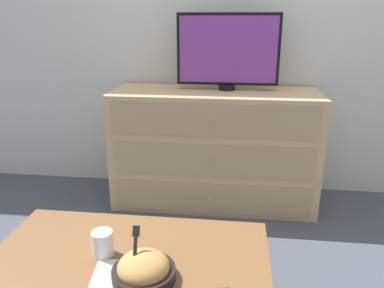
{
  "coord_description": "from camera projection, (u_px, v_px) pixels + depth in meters",
  "views": [
    {
      "loc": [
        -0.01,
        -2.81,
        1.3
      ],
      "look_at": [
        -0.18,
        -1.36,
        0.8
      ],
      "focal_mm": 35.0,
      "sensor_mm": 36.0,
      "label": 1
    }
  ],
  "objects": [
    {
      "name": "ground_plane",
      "position": [
        234.0,
        185.0,
        3.06
      ],
      "size": [
        12.0,
        12.0,
        0.0
      ],
      "primitive_type": "plane",
      "color": "#474C56"
    },
    {
      "name": "wall_back",
      "position": [
        240.0,
        17.0,
        2.67
      ],
      "size": [
        12.0,
        0.05,
        2.6
      ],
      "color": "silver",
      "rests_on": "ground_plane"
    },
    {
      "name": "dresser",
      "position": [
        214.0,
        148.0,
        2.68
      ],
      "size": [
        1.42,
        0.53,
        0.82
      ],
      "color": "tan",
      "rests_on": "ground_plane"
    },
    {
      "name": "tv",
      "position": [
        228.0,
        51.0,
        2.51
      ],
      "size": [
        0.69,
        0.12,
        0.51
      ],
      "color": "black",
      "rests_on": "dresser"
    },
    {
      "name": "coffee_table",
      "position": [
        129.0,
        270.0,
        1.39
      ],
      "size": [
        1.02,
        0.57,
        0.47
      ],
      "color": "brown",
      "rests_on": "ground_plane"
    },
    {
      "name": "takeout_bowl",
      "position": [
        144.0,
        270.0,
        1.23
      ],
      "size": [
        0.21,
        0.21,
        0.17
      ],
      "color": "black",
      "rests_on": "coffee_table"
    },
    {
      "name": "drink_cup",
      "position": [
        103.0,
        245.0,
        1.36
      ],
      "size": [
        0.08,
        0.08,
        0.09
      ],
      "color": "beige",
      "rests_on": "coffee_table"
    },
    {
      "name": "napkin",
      "position": [
        120.0,
        277.0,
        1.25
      ],
      "size": [
        0.21,
        0.21,
        0.0
      ],
      "color": "white",
      "rests_on": "coffee_table"
    }
  ]
}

